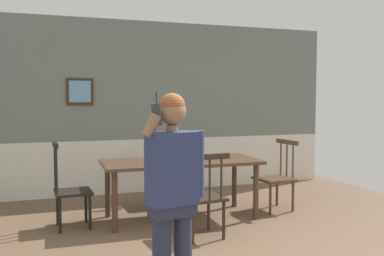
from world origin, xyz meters
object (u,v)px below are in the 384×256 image
chair_near_window (203,196)px  chair_at_table_head (165,171)px  person_figure (173,186)px  dining_table (181,167)px  chair_by_doorway (276,177)px  chair_opposite_corner (70,189)px

chair_near_window → chair_at_table_head: 1.67m
chair_at_table_head → person_figure: (-0.78, -3.05, 0.41)m
person_figure → dining_table: bearing=-121.0°
dining_table → chair_near_window: 0.86m
chair_by_doorway → chair_at_table_head: bearing=52.9°
person_figure → chair_at_table_head: bearing=-116.3°
dining_table → chair_near_window: bearing=-91.0°
chair_at_table_head → chair_by_doorway: bearing=145.7°
chair_near_window → chair_by_doorway: bearing=24.8°
chair_near_window → chair_opposite_corner: 1.63m
chair_near_window → chair_by_doorway: chair_by_doorway is taller
chair_near_window → chair_opposite_corner: (-1.38, 0.86, 0.01)m
chair_by_doorway → chair_at_table_head: size_ratio=0.93×
chair_near_window → person_figure: bearing=-123.8°
chair_near_window → chair_opposite_corner: bearing=142.8°
chair_near_window → chair_at_table_head: chair_at_table_head is taller
chair_opposite_corner → chair_at_table_head: bearing=117.2°
chair_by_doorway → person_figure: (-2.16, -2.18, 0.43)m
chair_at_table_head → person_figure: bearing=73.4°
chair_by_doorway → person_figure: size_ratio=0.61×
dining_table → chair_near_window: (-0.01, -0.84, -0.21)m
chair_at_table_head → chair_near_window: bearing=86.7°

